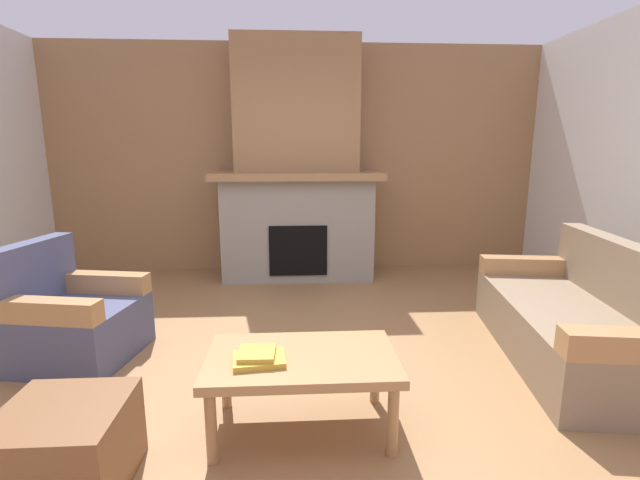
% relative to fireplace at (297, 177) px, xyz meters
% --- Properties ---
extents(ground, '(9.00, 9.00, 0.00)m').
position_rel_fireplace_xyz_m(ground, '(0.00, -2.62, -1.16)').
color(ground, olive).
extents(wall_back_wood_panel, '(6.00, 0.12, 2.70)m').
position_rel_fireplace_xyz_m(wall_back_wood_panel, '(0.00, 0.38, 0.19)').
color(wall_back_wood_panel, '#997047').
rests_on(wall_back_wood_panel, ground).
extents(fireplace, '(1.90, 0.82, 2.70)m').
position_rel_fireplace_xyz_m(fireplace, '(0.00, 0.00, 0.00)').
color(fireplace, gray).
rests_on(fireplace, ground).
extents(couch, '(1.10, 1.91, 0.85)m').
position_rel_fireplace_xyz_m(couch, '(1.97, -2.32, -0.88)').
color(couch, '#847056').
rests_on(couch, ground).
extents(armchair, '(0.88, 0.88, 0.85)m').
position_rel_fireplace_xyz_m(armchair, '(-1.65, -2.09, -0.87)').
color(armchair, '#474C6B').
rests_on(armchair, ground).
extents(coffee_table, '(1.00, 0.60, 0.43)m').
position_rel_fireplace_xyz_m(coffee_table, '(-0.01, -3.04, -0.79)').
color(coffee_table, '#A87A4C').
rests_on(coffee_table, ground).
extents(ottoman, '(0.52, 0.52, 0.40)m').
position_rel_fireplace_xyz_m(ottoman, '(-1.06, -3.42, -0.96)').
color(ottoman, brown).
rests_on(ottoman, ground).
extents(book_stack_near_edge, '(0.28, 0.23, 0.05)m').
position_rel_fireplace_xyz_m(book_stack_near_edge, '(-0.24, -3.10, -0.71)').
color(book_stack_near_edge, gold).
rests_on(book_stack_near_edge, coffee_table).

